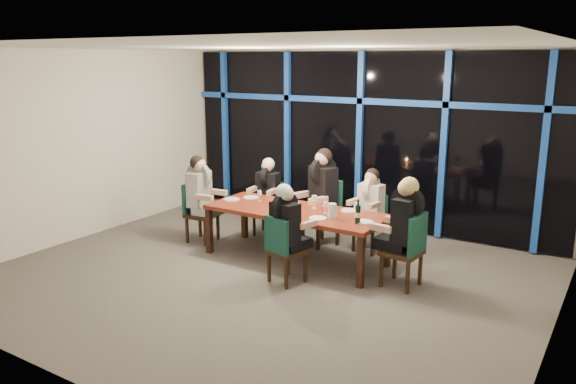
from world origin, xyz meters
name	(u,v)px	position (x,y,z in m)	size (l,w,h in m)	color
room	(263,126)	(0.00, 0.00, 2.02)	(7.04, 7.00, 3.02)	#5D5852
window_wall	(361,137)	(0.01, 2.93, 1.55)	(6.86, 0.43, 2.94)	black
dining_table	(295,214)	(0.00, 0.80, 0.68)	(2.60, 1.00, 0.75)	maroon
chair_far_left	(269,205)	(-1.03, 1.65, 0.49)	(0.45, 0.45, 0.87)	black
chair_far_mid	(325,208)	(0.01, 1.67, 0.58)	(0.63, 0.63, 1.04)	black
chair_far_right	(372,219)	(0.76, 1.77, 0.48)	(0.45, 0.45, 0.87)	black
chair_end_left	(198,209)	(-1.77, 0.71, 0.53)	(0.48, 0.48, 0.95)	black
chair_end_right	(408,247)	(1.74, 0.68, 0.55)	(0.50, 0.50, 0.98)	black
chair_near_mid	(283,247)	(0.33, -0.06, 0.50)	(0.51, 0.51, 0.90)	black
diner_far_left	(267,185)	(-1.02, 1.58, 0.84)	(0.46, 0.57, 0.85)	black
diner_far_mid	(321,183)	(-0.02, 1.59, 0.99)	(0.64, 0.71, 1.01)	black
diner_far_right	(370,198)	(0.75, 1.70, 0.83)	(0.46, 0.56, 0.84)	silver
diner_end_left	(201,186)	(-1.69, 0.72, 0.90)	(0.61, 0.49, 0.92)	black
diner_end_right	(404,216)	(1.66, 0.68, 0.94)	(0.63, 0.51, 0.96)	black
diner_near_mid	(287,219)	(0.35, 0.02, 0.86)	(0.52, 0.61, 0.88)	black
plate_far_left	(251,197)	(-0.94, 1.02, 0.76)	(0.24, 0.24, 0.01)	white
plate_far_mid	(291,203)	(-0.24, 1.07, 0.76)	(0.24, 0.24, 0.01)	white
plate_far_right	(349,211)	(0.69, 1.14, 0.76)	(0.24, 0.24, 0.01)	white
plate_end_left	(232,199)	(-1.13, 0.77, 0.76)	(0.24, 0.24, 0.01)	white
plate_end_right	(364,222)	(1.10, 0.74, 0.76)	(0.24, 0.24, 0.01)	white
plate_near_mid	(318,218)	(0.50, 0.56, 0.76)	(0.24, 0.24, 0.01)	white
wine_bottle	(358,214)	(1.05, 0.65, 0.87)	(0.07, 0.07, 0.32)	black
water_pitcher	(332,211)	(0.66, 0.66, 0.86)	(0.13, 0.12, 0.21)	silver
tea_light	(286,212)	(-0.01, 0.57, 0.76)	(0.05, 0.05, 0.03)	#F39C49
wine_glass_a	(277,202)	(-0.22, 0.65, 0.87)	(0.06, 0.06, 0.16)	silver
wine_glass_b	(314,199)	(0.19, 1.01, 0.89)	(0.07, 0.07, 0.19)	white
wine_glass_c	(325,205)	(0.46, 0.84, 0.87)	(0.06, 0.06, 0.17)	silver
wine_glass_d	(260,194)	(-0.71, 0.93, 0.87)	(0.06, 0.06, 0.16)	silver
wine_glass_e	(356,206)	(0.86, 0.99, 0.88)	(0.07, 0.07, 0.18)	white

